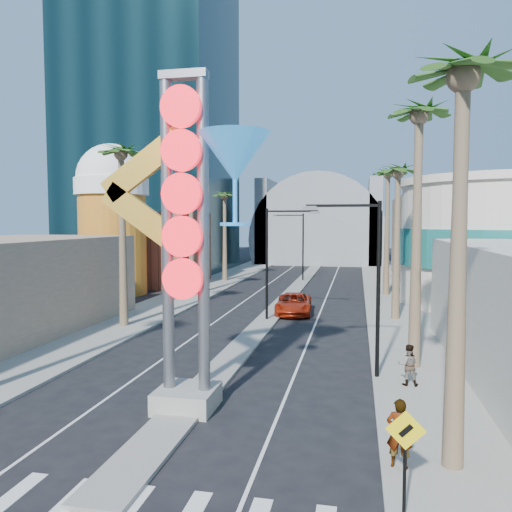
# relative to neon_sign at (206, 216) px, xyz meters

# --- Properties ---
(ground) EXTENTS (240.00, 240.00, 0.00)m
(ground) POSITION_rel_neon_sign_xyz_m (-0.82, -2.96, -7.31)
(ground) COLOR black
(ground) RESTS_ON ground
(sidewalk_west) EXTENTS (5.00, 100.00, 0.15)m
(sidewalk_west) POSITION_rel_neon_sign_xyz_m (-10.32, 32.04, -7.23)
(sidewalk_west) COLOR gray
(sidewalk_west) RESTS_ON ground
(sidewalk_east) EXTENTS (5.00, 100.00, 0.15)m
(sidewalk_east) POSITION_rel_neon_sign_xyz_m (8.68, 32.04, -7.23)
(sidewalk_east) COLOR gray
(sidewalk_east) RESTS_ON ground
(median) EXTENTS (1.60, 84.00, 0.15)m
(median) POSITION_rel_neon_sign_xyz_m (-0.82, 35.04, -7.23)
(median) COLOR gray
(median) RESTS_ON ground
(hotel_tower) EXTENTS (20.00, 20.00, 50.00)m
(hotel_tower) POSITION_rel_neon_sign_xyz_m (-22.82, 49.04, 17.69)
(hotel_tower) COLOR black
(hotel_tower) RESTS_ON ground
(brick_filler_west) EXTENTS (10.00, 10.00, 8.00)m
(brick_filler_west) POSITION_rel_neon_sign_xyz_m (-16.82, 35.04, -3.31)
(brick_filler_west) COLOR brown
(brick_filler_west) RESTS_ON ground
(filler_east) EXTENTS (10.00, 20.00, 10.00)m
(filler_east) POSITION_rel_neon_sign_xyz_m (15.18, 45.04, -2.31)
(filler_east) COLOR #94795F
(filler_east) RESTS_ON ground
(beer_mug) EXTENTS (7.00, 7.00, 14.50)m
(beer_mug) POSITION_rel_neon_sign_xyz_m (-17.82, 27.04, 0.54)
(beer_mug) COLOR #A96416
(beer_mug) RESTS_ON ground
(turquoise_building) EXTENTS (16.60, 16.60, 10.60)m
(turquoise_building) POSITION_rel_neon_sign_xyz_m (17.18, 27.04, -2.06)
(turquoise_building) COLOR beige
(turquoise_building) RESTS_ON ground
(canopy) EXTENTS (22.00, 16.00, 22.00)m
(canopy) POSITION_rel_neon_sign_xyz_m (-0.82, 69.04, -3.00)
(canopy) COLOR slate
(canopy) RESTS_ON ground
(neon_sign) EXTENTS (6.53, 2.60, 12.55)m
(neon_sign) POSITION_rel_neon_sign_xyz_m (0.00, 0.00, 0.00)
(neon_sign) COLOR gray
(neon_sign) RESTS_ON ground
(ped_sign) EXTENTS (0.92, 0.12, 2.66)m
(ped_sign) POSITION_rel_neon_sign_xyz_m (6.58, -5.99, -5.42)
(ped_sign) COLOR black
(ped_sign) RESTS_ON sidewalk_east
(streetlight_0) EXTENTS (3.79, 0.25, 8.00)m
(streetlight_0) POSITION_rel_neon_sign_xyz_m (-0.27, 17.04, -2.43)
(streetlight_0) COLOR black
(streetlight_0) RESTS_ON ground
(streetlight_1) EXTENTS (3.79, 0.25, 8.00)m
(streetlight_1) POSITION_rel_neon_sign_xyz_m (-1.36, 41.04, -2.43)
(streetlight_1) COLOR black
(streetlight_1) RESTS_ON ground
(streetlight_2) EXTENTS (3.45, 0.25, 8.00)m
(streetlight_2) POSITION_rel_neon_sign_xyz_m (5.91, 5.04, -2.47)
(streetlight_2) COLOR black
(streetlight_2) RESTS_ON ground
(palm_1) EXTENTS (2.40, 2.40, 12.70)m
(palm_1) POSITION_rel_neon_sign_xyz_m (-9.82, 13.04, 3.52)
(palm_1) COLOR brown
(palm_1) RESTS_ON ground
(palm_2) EXTENTS (2.40, 2.40, 11.20)m
(palm_2) POSITION_rel_neon_sign_xyz_m (-9.82, 27.04, 2.17)
(palm_2) COLOR brown
(palm_2) RESTS_ON ground
(palm_3) EXTENTS (2.40, 2.40, 11.20)m
(palm_3) POSITION_rel_neon_sign_xyz_m (-9.82, 39.04, 2.17)
(palm_3) COLOR brown
(palm_3) RESTS_ON ground
(palm_4) EXTENTS (2.40, 2.40, 12.20)m
(palm_4) POSITION_rel_neon_sign_xyz_m (8.18, -2.96, 3.07)
(palm_4) COLOR brown
(palm_4) RESTS_ON ground
(palm_5) EXTENTS (2.40, 2.40, 13.20)m
(palm_5) POSITION_rel_neon_sign_xyz_m (8.18, 7.04, 3.96)
(palm_5) COLOR brown
(palm_5) RESTS_ON ground
(palm_6) EXTENTS (2.40, 2.40, 11.70)m
(palm_6) POSITION_rel_neon_sign_xyz_m (8.18, 19.04, 2.62)
(palm_6) COLOR brown
(palm_6) RESTS_ON ground
(palm_7) EXTENTS (2.40, 2.40, 12.70)m
(palm_7) POSITION_rel_neon_sign_xyz_m (8.18, 31.04, 3.52)
(palm_7) COLOR brown
(palm_7) RESTS_ON ground
(red_pickup) EXTENTS (3.03, 5.85, 1.58)m
(red_pickup) POSITION_rel_neon_sign_xyz_m (0.73, 20.11, -6.52)
(red_pickup) COLOR #AA250D
(red_pickup) RESTS_ON ground
(pedestrian_a) EXTENTS (0.81, 0.62, 1.98)m
(pedestrian_a) POSITION_rel_neon_sign_xyz_m (6.68, -3.34, -6.17)
(pedestrian_a) COLOR gray
(pedestrian_a) RESTS_ON sidewalk_east
(pedestrian_b) EXTENTS (0.86, 0.67, 1.76)m
(pedestrian_b) POSITION_rel_neon_sign_xyz_m (7.63, 4.08, -6.28)
(pedestrian_b) COLOR gray
(pedestrian_b) RESTS_ON sidewalk_east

